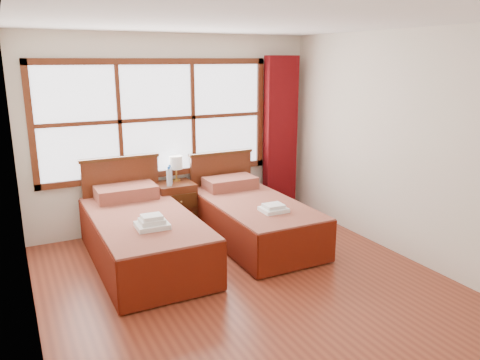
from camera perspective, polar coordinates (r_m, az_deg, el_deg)
name	(u,v)px	position (r m, az deg, el deg)	size (l,w,h in m)	color
floor	(253,290)	(4.88, 1.57, -13.21)	(4.50, 4.50, 0.00)	brown
ceiling	(255,20)	(4.33, 1.82, 18.90)	(4.50, 4.50, 0.00)	white
wall_back	(175,132)	(6.46, -7.94, 5.76)	(4.00, 4.00, 0.00)	silver
wall_left	(22,191)	(3.91, -25.01, -1.23)	(4.50, 4.50, 0.00)	silver
wall_right	(409,147)	(5.64, 19.87, 3.77)	(4.50, 4.50, 0.00)	silver
window	(157,119)	(6.32, -10.05, 7.32)	(3.16, 0.06, 1.56)	white
curtain	(280,135)	(7.03, 4.94, 5.49)	(0.50, 0.16, 2.30)	#62090C
bed_left	(142,234)	(5.50, -11.80, -6.52)	(1.09, 2.11, 1.06)	#44230E
bed_right	(252,217)	(6.00, 1.49, -4.58)	(1.03, 2.05, 1.00)	#44230E
nightstand	(175,207)	(6.40, -7.89, -3.23)	(0.50, 0.49, 0.66)	#522312
towels_left	(152,223)	(4.97, -10.67, -5.13)	(0.34, 0.30, 0.14)	white
towels_right	(274,208)	(5.51, 4.12, -3.46)	(0.30, 0.27, 0.09)	white
lamp	(176,163)	(6.38, -7.81, 2.04)	(0.18, 0.18, 0.34)	gold
bottle_near	(169,177)	(6.16, -8.65, 0.35)	(0.07, 0.07, 0.26)	silver
bottle_far	(170,175)	(6.25, -8.55, 0.58)	(0.07, 0.07, 0.26)	silver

